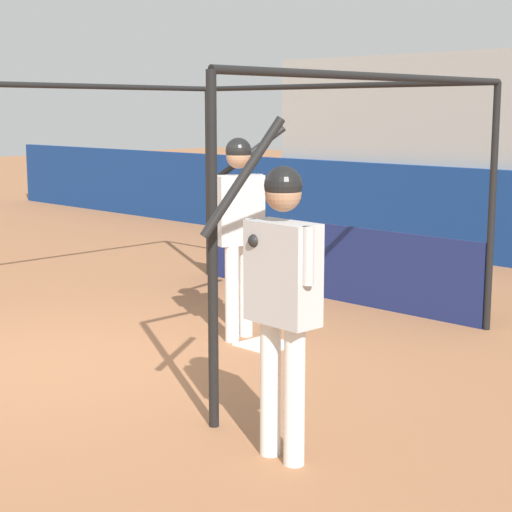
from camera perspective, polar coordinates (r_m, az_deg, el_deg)
ground_plane at (r=7.64m, az=-13.95°, el=-7.04°), size 60.00×60.00×0.00m
outfield_wall at (r=12.60m, az=14.33°, el=2.63°), size 24.00×0.12×1.34m
batting_cage at (r=9.27m, az=2.04°, el=3.00°), size 4.17×3.77×2.46m
home_plate at (r=7.99m, az=0.63°, el=-5.93°), size 0.44×0.44×0.02m
player_batter at (r=8.01m, az=-1.14°, el=2.63°), size 0.56×0.91×2.01m
player_waiting at (r=5.19m, az=1.71°, el=-1.84°), size 0.81×0.52×2.13m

